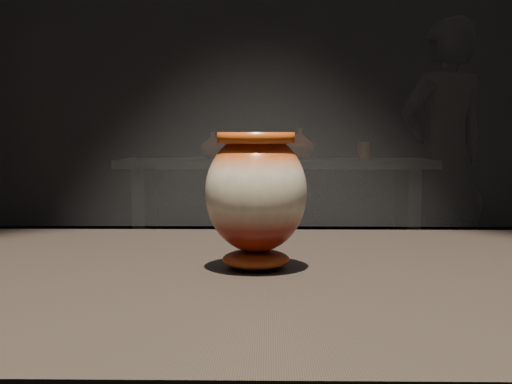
% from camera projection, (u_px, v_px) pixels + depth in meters
% --- Properties ---
extents(main_vase, '(0.18, 0.18, 0.18)m').
position_uv_depth(main_vase, '(256.00, 194.00, 0.94)').
color(main_vase, maroon).
rests_on(main_vase, display_plinth).
extents(back_shelf, '(2.00, 0.60, 0.90)m').
position_uv_depth(back_shelf, '(276.00, 200.00, 4.62)').
color(back_shelf, black).
rests_on(back_shelf, ground).
extents(back_vase_left, '(0.23, 0.23, 0.17)m').
position_uv_depth(back_vase_left, '(213.00, 145.00, 4.65)').
color(back_vase_left, '#8B3814').
rests_on(back_vase_left, back_shelf).
extents(back_vase_mid, '(0.24, 0.24, 0.20)m').
position_uv_depth(back_vase_mid, '(300.00, 144.00, 4.56)').
color(back_vase_mid, maroon).
rests_on(back_vase_mid, back_shelf).
extents(back_vase_right, '(0.07, 0.07, 0.11)m').
position_uv_depth(back_vase_right, '(364.00, 151.00, 4.53)').
color(back_vase_right, '#8B3814').
rests_on(back_vase_right, back_shelf).
extents(visitor, '(0.79, 0.66, 1.84)m').
position_uv_depth(visitor, '(444.00, 155.00, 4.84)').
color(visitor, black).
rests_on(visitor, ground).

